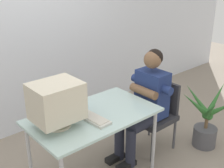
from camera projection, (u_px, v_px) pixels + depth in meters
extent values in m
cube|color=silver|center=(42.00, 12.00, 3.68)|extent=(8.00, 0.10, 3.00)
cylinder|color=#B7B7BC|center=(154.00, 140.00, 3.09)|extent=(0.04, 0.04, 0.71)
cylinder|color=#B7B7BC|center=(30.00, 157.00, 2.83)|extent=(0.04, 0.04, 0.71)
cylinder|color=#B7B7BC|center=(116.00, 119.00, 3.51)|extent=(0.04, 0.04, 0.71)
cube|color=silver|center=(94.00, 116.00, 2.82)|extent=(1.23, 0.72, 0.03)
cylinder|color=beige|center=(58.00, 125.00, 2.62)|extent=(0.23, 0.23, 0.02)
cylinder|color=beige|center=(58.00, 121.00, 2.60)|extent=(0.06, 0.06, 0.06)
cube|color=beige|center=(56.00, 101.00, 2.53)|extent=(0.41, 0.34, 0.33)
cube|color=black|center=(77.00, 94.00, 2.66)|extent=(0.01, 0.29, 0.27)
cube|color=silver|center=(89.00, 117.00, 2.75)|extent=(0.17, 0.48, 0.02)
cube|color=beige|center=(89.00, 115.00, 2.75)|extent=(0.14, 0.43, 0.01)
cylinder|color=#4C4C51|center=(152.00, 147.00, 3.26)|extent=(0.03, 0.03, 0.38)
cylinder|color=#4C4C51|center=(174.00, 134.00, 3.50)|extent=(0.03, 0.03, 0.38)
cylinder|color=#4C4C51|center=(128.00, 133.00, 3.54)|extent=(0.03, 0.03, 0.38)
cylinder|color=#4C4C51|center=(150.00, 122.00, 3.77)|extent=(0.03, 0.03, 0.38)
cube|color=#2D2D33|center=(152.00, 117.00, 3.44)|extent=(0.45, 0.45, 0.06)
cube|color=#2D2D33|center=(164.00, 96.00, 3.48)|extent=(0.04, 0.41, 0.37)
cube|color=navy|center=(152.00, 93.00, 3.31)|extent=(0.22, 0.35, 0.52)
sphere|color=brown|center=(153.00, 60.00, 3.14)|extent=(0.19, 0.19, 0.19)
sphere|color=black|center=(155.00, 57.00, 3.15)|extent=(0.18, 0.18, 0.18)
cylinder|color=#262838|center=(144.00, 123.00, 3.22)|extent=(0.41, 0.14, 0.14)
cylinder|color=#262838|center=(133.00, 117.00, 3.34)|extent=(0.41, 0.14, 0.14)
cylinder|color=#262838|center=(131.00, 148.00, 3.18)|extent=(0.11, 0.11, 0.46)
cylinder|color=#262838|center=(119.00, 141.00, 3.31)|extent=(0.11, 0.11, 0.46)
cube|color=black|center=(126.00, 165.00, 3.22)|extent=(0.24, 0.09, 0.06)
cube|color=black|center=(115.00, 158.00, 3.35)|extent=(0.24, 0.09, 0.06)
cylinder|color=navy|center=(166.00, 90.00, 3.11)|extent=(0.09, 0.14, 0.09)
cylinder|color=navy|center=(138.00, 79.00, 3.39)|extent=(0.09, 0.14, 0.09)
cylinder|color=brown|center=(144.00, 91.00, 3.20)|extent=(0.09, 0.35, 0.09)
cylinder|color=#4C4C51|center=(204.00, 136.00, 3.59)|extent=(0.28, 0.28, 0.24)
cylinder|color=brown|center=(207.00, 121.00, 3.51)|extent=(0.04, 0.04, 0.18)
cone|color=#306A2E|center=(215.00, 100.00, 3.50)|extent=(0.38, 0.08, 0.41)
cone|color=#306A2E|center=(198.00, 101.00, 3.56)|extent=(0.13, 0.44, 0.36)
cone|color=#306A2E|center=(197.00, 106.00, 3.40)|extent=(0.38, 0.27, 0.40)
cone|color=#306A2E|center=(210.00, 111.00, 3.29)|extent=(0.35, 0.32, 0.40)
cone|color=#306A2E|center=(221.00, 109.00, 3.34)|extent=(0.13, 0.42, 0.39)
cylinder|color=blue|center=(78.00, 102.00, 2.94)|extent=(0.08, 0.08, 0.11)
torus|color=blue|center=(76.00, 101.00, 2.97)|extent=(0.07, 0.01, 0.07)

